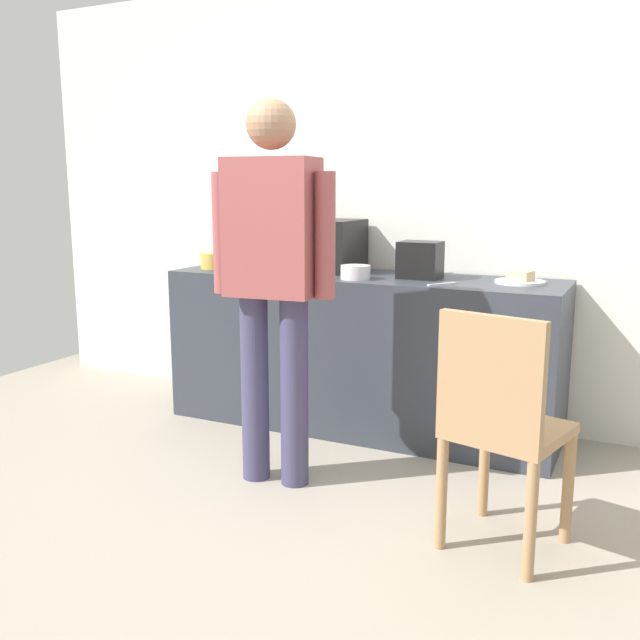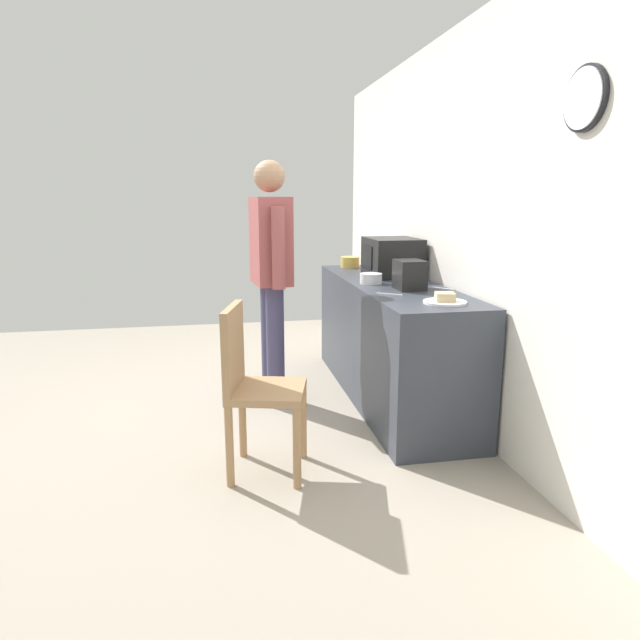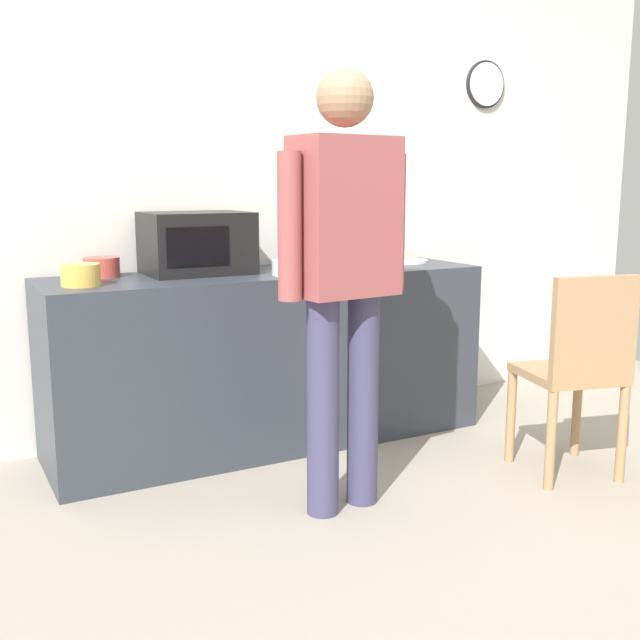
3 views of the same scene
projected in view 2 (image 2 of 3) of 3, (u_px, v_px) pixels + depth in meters
The scene contains 13 objects.
ground_plane at pixel (230, 417), 3.90m from camera, with size 6.00×6.00×0.00m, color #9E9384.
back_wall at pixel (454, 226), 3.91m from camera, with size 5.40×0.13×2.60m.
kitchen_counter at pixel (390, 341), 4.22m from camera, with size 2.22×0.62×0.89m, color #333842.
microwave at pixel (392, 257), 4.43m from camera, with size 0.50×0.39×0.30m.
sandwich_plate at pixel (445, 300), 3.30m from camera, with size 0.26×0.26×0.07m.
salad_bowl at pixel (384, 263), 4.90m from camera, with size 0.17×0.17×0.09m, color #C64C42.
cereal_bowl at pixel (371, 279), 4.06m from camera, with size 0.16×0.16×0.07m, color white.
mixing_bowl at pixel (350, 262), 4.99m from camera, with size 0.17×0.17×0.10m, color gold.
toaster at pixel (410, 275), 3.79m from camera, with size 0.22×0.18×0.20m, color black.
fork_utensil at pixel (389, 294), 3.60m from camera, with size 0.17×0.02×0.01m, color silver.
spoon_utensil at pixel (443, 289), 3.82m from camera, with size 0.17×0.02×0.01m, color silver.
person_standing at pixel (271, 265), 4.00m from camera, with size 0.59×0.28×1.75m.
wooden_chair at pixel (253, 382), 3.03m from camera, with size 0.49×0.49×0.94m.
Camera 2 is at (3.72, -0.07, 1.50)m, focal length 31.39 mm.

